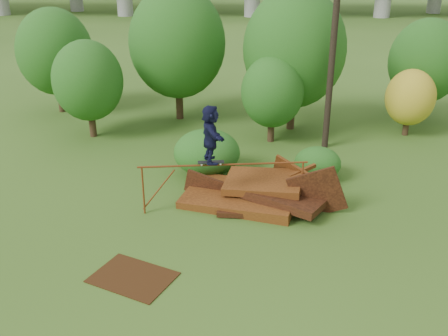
# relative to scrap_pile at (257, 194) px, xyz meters

# --- Properties ---
(ground) EXTENTS (240.00, 240.00, 0.00)m
(ground) POSITION_rel_scrap_pile_xyz_m (-0.33, -2.68, -0.36)
(ground) COLOR #2D5116
(ground) RESTS_ON ground
(scrap_pile) EXTENTS (5.89, 3.46, 2.09)m
(scrap_pile) POSITION_rel_scrap_pile_xyz_m (0.00, 0.00, 0.00)
(scrap_pile) COLOR #3C1D0A
(scrap_pile) RESTS_ON ground
(grind_rail) EXTENTS (5.62, 0.81, 1.74)m
(grind_rail) POSITION_rel_scrap_pile_xyz_m (-1.15, -0.64, 1.05)
(grind_rail) COLOR #6B3010
(grind_rail) RESTS_ON ground
(skateboard) EXTENTS (0.89, 0.34, 0.09)m
(skateboard) POSITION_rel_scrap_pile_xyz_m (-1.56, -0.70, 1.45)
(skateboard) COLOR black
(skateboard) RESTS_ON grind_rail
(skater) EXTENTS (1.03, 1.87, 1.92)m
(skater) POSITION_rel_scrap_pile_xyz_m (-1.56, -0.70, 2.43)
(skater) COLOR black
(skater) RESTS_ON skateboard
(flat_plate) EXTENTS (2.57, 2.26, 0.03)m
(flat_plate) POSITION_rel_scrap_pile_xyz_m (-3.40, -4.66, -0.34)
(flat_plate) COLOR #351D0B
(flat_plate) RESTS_ON ground
(tree_0) EXTENTS (3.26, 3.26, 4.60)m
(tree_0) POSITION_rel_scrap_pile_xyz_m (-7.85, 6.61, 2.36)
(tree_0) COLOR black
(tree_0) RESTS_ON ground
(tree_1) EXTENTS (4.88, 4.88, 6.79)m
(tree_1) POSITION_rel_scrap_pile_xyz_m (-4.05, 9.67, 3.62)
(tree_1) COLOR black
(tree_1) RESTS_ON ground
(tree_2) EXTENTS (2.85, 2.85, 4.02)m
(tree_2) POSITION_rel_scrap_pile_xyz_m (0.68, 6.38, 2.02)
(tree_2) COLOR black
(tree_2) RESTS_ON ground
(tree_3) EXTENTS (4.89, 4.89, 6.79)m
(tree_3) POSITION_rel_scrap_pile_xyz_m (1.73, 8.29, 3.61)
(tree_3) COLOR black
(tree_3) RESTS_ON ground
(tree_4) EXTENTS (2.33, 2.33, 3.21)m
(tree_4) POSITION_rel_scrap_pile_xyz_m (7.25, 7.62, 1.51)
(tree_4) COLOR black
(tree_4) RESTS_ON ground
(tree_5) EXTENTS (3.73, 3.73, 5.24)m
(tree_5) POSITION_rel_scrap_pile_xyz_m (8.59, 10.17, 2.73)
(tree_5) COLOR black
(tree_5) RESTS_ON ground
(tree_6) EXTENTS (4.02, 4.02, 5.62)m
(tree_6) POSITION_rel_scrap_pile_xyz_m (-10.80, 10.61, 2.94)
(tree_6) COLOR black
(tree_6) RESTS_ON ground
(shrub_left) EXTENTS (2.63, 2.43, 1.82)m
(shrub_left) POSITION_rel_scrap_pile_xyz_m (-1.98, 2.45, 0.55)
(shrub_left) COLOR #1F5316
(shrub_left) RESTS_ON ground
(shrub_right) EXTENTS (1.81, 1.66, 1.28)m
(shrub_right) POSITION_rel_scrap_pile_xyz_m (2.35, 2.20, 0.29)
(shrub_right) COLOR #1F5316
(shrub_right) RESTS_ON ground
(utility_pole) EXTENTS (1.40, 0.28, 9.90)m
(utility_pole) POSITION_rel_scrap_pile_xyz_m (3.13, 5.73, 4.67)
(utility_pole) COLOR black
(utility_pole) RESTS_ON ground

